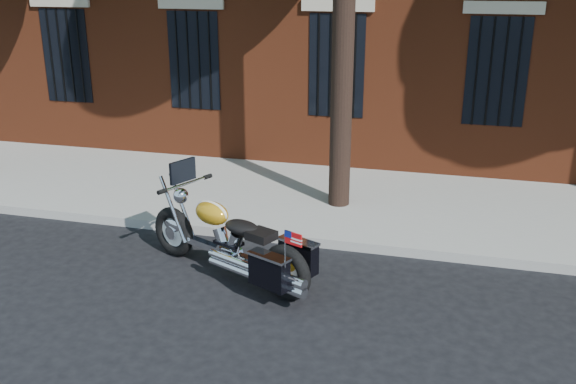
# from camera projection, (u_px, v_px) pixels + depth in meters

# --- Properties ---
(ground) EXTENTS (120.00, 120.00, 0.00)m
(ground) POSITION_uv_depth(u_px,v_px,m) (262.00, 282.00, 8.65)
(ground) COLOR black
(ground) RESTS_ON ground
(curb) EXTENTS (40.00, 0.16, 0.15)m
(curb) POSITION_uv_depth(u_px,v_px,m) (288.00, 238.00, 9.88)
(curb) COLOR gray
(curb) RESTS_ON ground
(sidewalk) EXTENTS (40.00, 3.60, 0.15)m
(sidewalk) POSITION_uv_depth(u_px,v_px,m) (315.00, 198.00, 11.60)
(sidewalk) COLOR gray
(sidewalk) RESTS_ON ground
(motorcycle) EXTENTS (2.68, 1.66, 1.51)m
(motorcycle) POSITION_uv_depth(u_px,v_px,m) (233.00, 245.00, 8.57)
(motorcycle) COLOR black
(motorcycle) RESTS_ON ground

